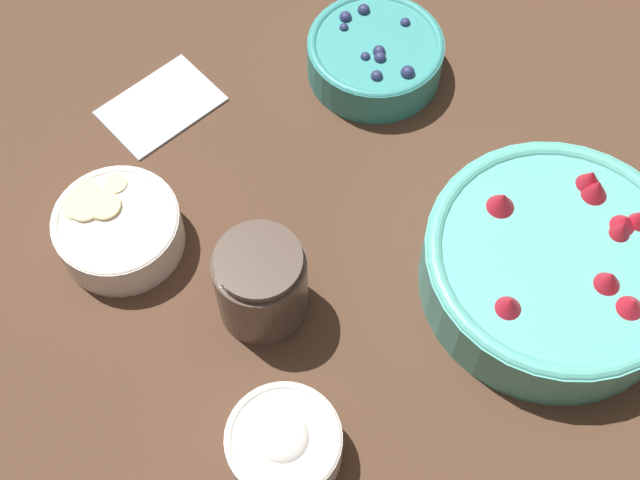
# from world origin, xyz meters

# --- Properties ---
(ground_plane) EXTENTS (4.00, 4.00, 0.00)m
(ground_plane) POSITION_xyz_m (0.00, 0.00, 0.00)
(ground_plane) COLOR #4C3323
(bowl_strawberries) EXTENTS (0.27, 0.27, 0.09)m
(bowl_strawberries) POSITION_xyz_m (0.18, -0.12, 0.04)
(bowl_strawberries) COLOR #56B7A8
(bowl_strawberries) RESTS_ON ground_plane
(bowl_blueberries) EXTENTS (0.16, 0.16, 0.06)m
(bowl_blueberries) POSITION_xyz_m (0.09, 0.20, 0.03)
(bowl_blueberries) COLOR teal
(bowl_blueberries) RESTS_ON ground_plane
(bowl_bananas) EXTENTS (0.13, 0.13, 0.05)m
(bowl_bananas) POSITION_xyz_m (-0.24, 0.05, 0.03)
(bowl_bananas) COLOR white
(bowl_bananas) RESTS_ON ground_plane
(bowl_cream) EXTENTS (0.11, 0.11, 0.06)m
(bowl_cream) POSITION_xyz_m (-0.13, -0.22, 0.03)
(bowl_cream) COLOR silver
(bowl_cream) RESTS_ON ground_plane
(jar_chocolate) EXTENTS (0.09, 0.09, 0.10)m
(jar_chocolate) POSITION_xyz_m (-0.11, -0.06, 0.05)
(jar_chocolate) COLOR #4C3D33
(jar_chocolate) RESTS_ON ground_plane
(napkin) EXTENTS (0.16, 0.14, 0.01)m
(napkin) POSITION_xyz_m (-0.16, 0.22, 0.00)
(napkin) COLOR #B2BCC6
(napkin) RESTS_ON ground_plane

